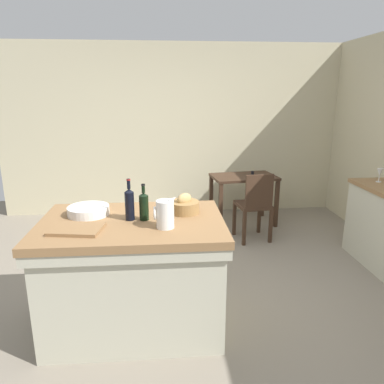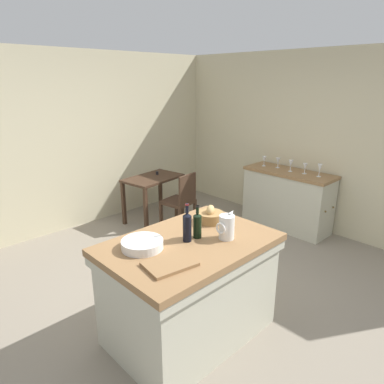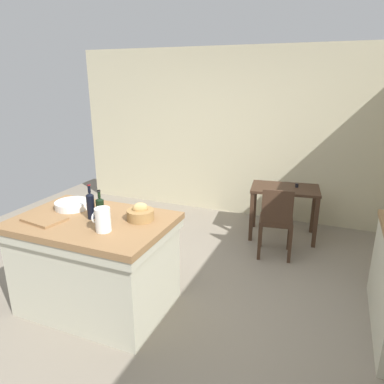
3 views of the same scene
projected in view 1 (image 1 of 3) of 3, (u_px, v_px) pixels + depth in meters
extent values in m
plane|color=gray|center=(186.00, 294.00, 3.48)|extent=(6.76, 6.76, 0.00)
cube|color=beige|center=(174.00, 131.00, 5.63)|extent=(5.32, 0.12, 2.60)
cube|color=olive|center=(132.00, 224.00, 2.80)|extent=(1.42, 0.97, 0.06)
cube|color=#BCBAA3|center=(132.00, 232.00, 2.82)|extent=(1.40, 0.95, 0.08)
cube|color=#BCBAA3|center=(134.00, 277.00, 2.92)|extent=(1.34, 0.89, 0.85)
cube|color=#3D281C|center=(244.00, 177.00, 5.19)|extent=(0.97, 0.68, 0.04)
cube|color=#3D281C|center=(221.00, 208.00, 4.97)|extent=(0.06, 0.06, 0.69)
cube|color=#3D281C|center=(276.00, 204.00, 5.14)|extent=(0.06, 0.06, 0.69)
cube|color=#3D281C|center=(211.00, 198.00, 5.43)|extent=(0.06, 0.06, 0.69)
cube|color=#3D281C|center=(263.00, 195.00, 5.60)|extent=(0.06, 0.06, 0.69)
cylinder|color=black|center=(252.00, 173.00, 5.26)|extent=(0.04, 0.04, 0.05)
cube|color=#3D281C|center=(253.00, 205.00, 4.68)|extent=(0.46, 0.46, 0.04)
cube|color=#3D281C|center=(259.00, 191.00, 4.45)|extent=(0.36, 0.09, 0.42)
cube|color=#3D281C|center=(259.00, 217.00, 4.96)|extent=(0.05, 0.05, 0.44)
cube|color=#3D281C|center=(234.00, 219.00, 4.88)|extent=(0.05, 0.05, 0.44)
cube|color=#3D281C|center=(271.00, 226.00, 4.62)|extent=(0.05, 0.05, 0.44)
cube|color=#3D281C|center=(244.00, 229.00, 4.54)|extent=(0.05, 0.05, 0.44)
cylinder|color=white|center=(165.00, 214.00, 2.62)|extent=(0.13, 0.13, 0.21)
cone|color=white|center=(173.00, 199.00, 2.59)|extent=(0.07, 0.04, 0.06)
torus|color=white|center=(155.00, 213.00, 2.61)|extent=(0.02, 0.10, 0.10)
cylinder|color=white|center=(89.00, 211.00, 2.92)|extent=(0.33, 0.33, 0.07)
cylinder|color=olive|center=(184.00, 207.00, 2.97)|extent=(0.25, 0.25, 0.09)
ellipsoid|color=tan|center=(184.00, 199.00, 2.95)|extent=(0.15, 0.14, 0.10)
cube|color=olive|center=(77.00, 229.00, 2.58)|extent=(0.39, 0.31, 0.02)
cylinder|color=black|center=(144.00, 208.00, 2.78)|extent=(0.07, 0.07, 0.19)
cone|color=black|center=(143.00, 194.00, 2.75)|extent=(0.07, 0.07, 0.02)
cylinder|color=black|center=(143.00, 188.00, 2.74)|extent=(0.03, 0.03, 0.07)
cylinder|color=black|center=(143.00, 185.00, 2.74)|extent=(0.03, 0.03, 0.01)
cylinder|color=black|center=(130.00, 206.00, 2.78)|extent=(0.07, 0.07, 0.22)
cone|color=black|center=(129.00, 191.00, 2.75)|extent=(0.07, 0.07, 0.03)
cylinder|color=black|center=(129.00, 184.00, 2.73)|extent=(0.03, 0.03, 0.08)
cylinder|color=maroon|center=(128.00, 180.00, 2.72)|extent=(0.03, 0.03, 0.01)
cylinder|color=white|center=(379.00, 182.00, 4.12)|extent=(0.06, 0.06, 0.00)
cylinder|color=white|center=(379.00, 179.00, 4.11)|extent=(0.01, 0.01, 0.06)
cone|color=white|center=(380.00, 172.00, 4.09)|extent=(0.07, 0.07, 0.09)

